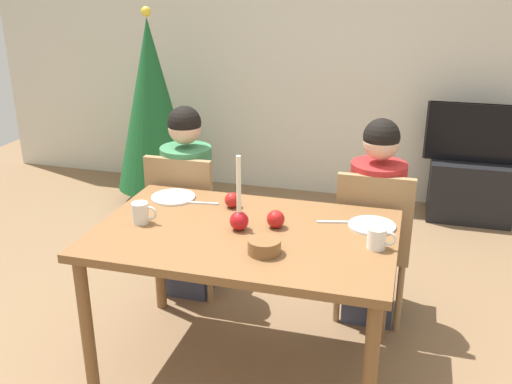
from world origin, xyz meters
TOP-DOWN VIEW (x-y plane):
  - ground_plane at (0.00, 0.00)m, footprint 7.68×7.68m
  - back_wall at (0.00, 2.60)m, footprint 6.40×0.10m
  - dining_table at (0.00, 0.00)m, footprint 1.40×0.90m
  - chair_left at (-0.55, 0.61)m, footprint 0.40×0.40m
  - chair_right at (0.56, 0.61)m, footprint 0.40×0.40m
  - person_left_child at (-0.55, 0.64)m, footprint 0.30×0.30m
  - person_right_child at (0.56, 0.64)m, footprint 0.30×0.30m
  - tv_stand at (1.20, 2.30)m, footprint 0.64×0.40m
  - tv at (1.20, 2.30)m, footprint 0.79×0.05m
  - christmas_tree at (-1.39, 1.97)m, footprint 0.65×0.65m
  - candle_centerpiece at (-0.03, 0.01)m, footprint 0.09×0.09m
  - plate_left at (-0.48, 0.29)m, footprint 0.23×0.23m
  - plate_right at (0.57, 0.21)m, footprint 0.22×0.22m
  - mug_left at (-0.50, -0.04)m, footprint 0.13×0.08m
  - mug_right at (0.61, -0.02)m, footprint 0.13×0.08m
  - fork_left at (-0.31, 0.26)m, footprint 0.18×0.04m
  - fork_right at (0.40, 0.21)m, footprint 0.18×0.06m
  - bowl_walnuts at (0.15, -0.19)m, footprint 0.14×0.14m
  - apple_near_candle at (0.13, 0.08)m, footprint 0.09×0.09m
  - apple_by_left_plate at (-0.14, 0.26)m, footprint 0.08×0.08m

SIDE VIEW (x-z plane):
  - ground_plane at x=0.00m, z-range 0.00..0.00m
  - tv_stand at x=1.20m, z-range 0.00..0.48m
  - chair_left at x=-0.55m, z-range 0.06..0.96m
  - chair_right at x=0.56m, z-range 0.06..0.96m
  - person_left_child at x=-0.55m, z-range -0.02..1.16m
  - person_right_child at x=0.56m, z-range -0.02..1.16m
  - dining_table at x=0.00m, z-range 0.29..1.04m
  - tv at x=1.20m, z-range 0.48..0.94m
  - fork_left at x=-0.31m, z-range 0.75..0.76m
  - fork_right at x=0.40m, z-range 0.75..0.76m
  - plate_left at x=-0.48m, z-range 0.75..0.76m
  - plate_right at x=0.57m, z-range 0.75..0.76m
  - bowl_walnuts at x=0.15m, z-range 0.75..0.81m
  - apple_by_left_plate at x=-0.14m, z-range 0.75..0.83m
  - apple_near_candle at x=0.13m, z-range 0.75..0.84m
  - mug_right at x=0.61m, z-range 0.75..0.84m
  - mug_left at x=-0.50m, z-range 0.75..0.85m
  - candle_centerpiece at x=-0.03m, z-range 0.64..1.00m
  - christmas_tree at x=-1.39m, z-range 0.03..1.66m
  - back_wall at x=0.00m, z-range 0.00..2.60m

